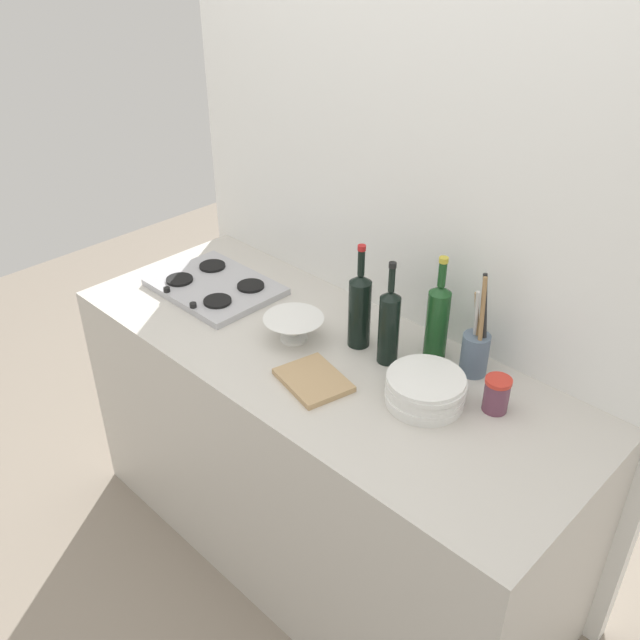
{
  "coord_description": "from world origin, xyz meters",
  "views": [
    {
      "loc": [
        1.26,
        -1.29,
        2.15
      ],
      "look_at": [
        0.0,
        0.0,
        1.02
      ],
      "focal_mm": 38.93,
      "sensor_mm": 36.0,
      "label": 1
    }
  ],
  "objects_px": {
    "wine_bottle_leftmost": "(360,309)",
    "wine_bottle_mid_left": "(438,319)",
    "utensil_crock": "(475,349)",
    "cutting_board": "(313,380)",
    "mixing_bowl": "(294,328)",
    "condiment_jar_front": "(497,394)",
    "stovetop_hob": "(215,286)",
    "wine_bottle_mid_right": "(389,325)",
    "plate_stack": "(425,390)"
  },
  "relations": [
    {
      "from": "mixing_bowl",
      "to": "cutting_board",
      "type": "xyz_separation_m",
      "value": [
        0.21,
        -0.12,
        -0.04
      ]
    },
    {
      "from": "plate_stack",
      "to": "wine_bottle_mid_right",
      "type": "distance_m",
      "value": 0.24
    },
    {
      "from": "stovetop_hob",
      "to": "wine_bottle_leftmost",
      "type": "bearing_deg",
      "value": 9.37
    },
    {
      "from": "utensil_crock",
      "to": "condiment_jar_front",
      "type": "distance_m",
      "value": 0.18
    },
    {
      "from": "stovetop_hob",
      "to": "wine_bottle_mid_right",
      "type": "distance_m",
      "value": 0.75
    },
    {
      "from": "wine_bottle_mid_right",
      "to": "wine_bottle_mid_left",
      "type": "bearing_deg",
      "value": 56.27
    },
    {
      "from": "mixing_bowl",
      "to": "condiment_jar_front",
      "type": "distance_m",
      "value": 0.68
    },
    {
      "from": "wine_bottle_mid_left",
      "to": "cutting_board",
      "type": "relative_size",
      "value": 1.62
    },
    {
      "from": "stovetop_hob",
      "to": "wine_bottle_mid_right",
      "type": "height_order",
      "value": "wine_bottle_mid_right"
    },
    {
      "from": "wine_bottle_mid_right",
      "to": "plate_stack",
      "type": "bearing_deg",
      "value": -22.2
    },
    {
      "from": "wine_bottle_mid_right",
      "to": "cutting_board",
      "type": "bearing_deg",
      "value": -109.15
    },
    {
      "from": "wine_bottle_leftmost",
      "to": "mixing_bowl",
      "type": "relative_size",
      "value": 1.78
    },
    {
      "from": "stovetop_hob",
      "to": "mixing_bowl",
      "type": "bearing_deg",
      "value": -3.27
    },
    {
      "from": "plate_stack",
      "to": "wine_bottle_mid_left",
      "type": "bearing_deg",
      "value": 120.01
    },
    {
      "from": "condiment_jar_front",
      "to": "plate_stack",
      "type": "bearing_deg",
      "value": -144.71
    },
    {
      "from": "mixing_bowl",
      "to": "condiment_jar_front",
      "type": "height_order",
      "value": "condiment_jar_front"
    },
    {
      "from": "mixing_bowl",
      "to": "wine_bottle_mid_right",
      "type": "bearing_deg",
      "value": 21.93
    },
    {
      "from": "condiment_jar_front",
      "to": "cutting_board",
      "type": "bearing_deg",
      "value": -149.33
    },
    {
      "from": "wine_bottle_mid_right",
      "to": "mixing_bowl",
      "type": "distance_m",
      "value": 0.33
    },
    {
      "from": "wine_bottle_mid_right",
      "to": "utensil_crock",
      "type": "xyz_separation_m",
      "value": [
        0.22,
        0.13,
        -0.05
      ]
    },
    {
      "from": "wine_bottle_mid_left",
      "to": "utensil_crock",
      "type": "xyz_separation_m",
      "value": [
        0.14,
        0.01,
        -0.05
      ]
    },
    {
      "from": "wine_bottle_leftmost",
      "to": "cutting_board",
      "type": "xyz_separation_m",
      "value": [
        0.04,
        -0.25,
        -0.12
      ]
    },
    {
      "from": "stovetop_hob",
      "to": "mixing_bowl",
      "type": "xyz_separation_m",
      "value": [
        0.44,
        -0.03,
        0.03
      ]
    },
    {
      "from": "condiment_jar_front",
      "to": "wine_bottle_mid_right",
      "type": "bearing_deg",
      "value": -175.66
    },
    {
      "from": "plate_stack",
      "to": "utensil_crock",
      "type": "height_order",
      "value": "utensil_crock"
    },
    {
      "from": "wine_bottle_leftmost",
      "to": "mixing_bowl",
      "type": "bearing_deg",
      "value": -143.18
    },
    {
      "from": "mixing_bowl",
      "to": "condiment_jar_front",
      "type": "relative_size",
      "value": 1.88
    },
    {
      "from": "plate_stack",
      "to": "condiment_jar_front",
      "type": "distance_m",
      "value": 0.2
    },
    {
      "from": "stovetop_hob",
      "to": "wine_bottle_mid_right",
      "type": "xyz_separation_m",
      "value": [
        0.74,
        0.09,
        0.12
      ]
    },
    {
      "from": "stovetop_hob",
      "to": "cutting_board",
      "type": "xyz_separation_m",
      "value": [
        0.65,
        -0.15,
        -0.0
      ]
    },
    {
      "from": "mixing_bowl",
      "to": "condiment_jar_front",
      "type": "xyz_separation_m",
      "value": [
        0.66,
        0.15,
        0.01
      ]
    },
    {
      "from": "plate_stack",
      "to": "cutting_board",
      "type": "xyz_separation_m",
      "value": [
        -0.29,
        -0.15,
        -0.04
      ]
    },
    {
      "from": "condiment_jar_front",
      "to": "wine_bottle_leftmost",
      "type": "bearing_deg",
      "value": -177.67
    },
    {
      "from": "wine_bottle_mid_left",
      "to": "mixing_bowl",
      "type": "distance_m",
      "value": 0.46
    },
    {
      "from": "stovetop_hob",
      "to": "utensil_crock",
      "type": "bearing_deg",
      "value": 13.3
    },
    {
      "from": "wine_bottle_leftmost",
      "to": "cutting_board",
      "type": "relative_size",
      "value": 1.66
    },
    {
      "from": "mixing_bowl",
      "to": "cutting_board",
      "type": "distance_m",
      "value": 0.25
    },
    {
      "from": "wine_bottle_mid_right",
      "to": "utensil_crock",
      "type": "distance_m",
      "value": 0.27
    },
    {
      "from": "stovetop_hob",
      "to": "wine_bottle_mid_left",
      "type": "distance_m",
      "value": 0.86
    },
    {
      "from": "condiment_jar_front",
      "to": "wine_bottle_mid_left",
      "type": "bearing_deg",
      "value": 160.52
    },
    {
      "from": "condiment_jar_front",
      "to": "cutting_board",
      "type": "xyz_separation_m",
      "value": [
        -0.45,
        -0.27,
        -0.04
      ]
    },
    {
      "from": "stovetop_hob",
      "to": "wine_bottle_leftmost",
      "type": "height_order",
      "value": "wine_bottle_leftmost"
    },
    {
      "from": "stovetop_hob",
      "to": "wine_bottle_mid_right",
      "type": "bearing_deg",
      "value": 7.19
    },
    {
      "from": "stovetop_hob",
      "to": "wine_bottle_mid_right",
      "type": "relative_size",
      "value": 1.3
    },
    {
      "from": "wine_bottle_mid_left",
      "to": "cutting_board",
      "type": "distance_m",
      "value": 0.42
    },
    {
      "from": "stovetop_hob",
      "to": "condiment_jar_front",
      "type": "height_order",
      "value": "condiment_jar_front"
    },
    {
      "from": "wine_bottle_leftmost",
      "to": "wine_bottle_mid_left",
      "type": "height_order",
      "value": "wine_bottle_leftmost"
    },
    {
      "from": "cutting_board",
      "to": "wine_bottle_mid_left",
      "type": "bearing_deg",
      "value": 65.36
    },
    {
      "from": "wine_bottle_leftmost",
      "to": "wine_bottle_mid_right",
      "type": "height_order",
      "value": "wine_bottle_leftmost"
    },
    {
      "from": "wine_bottle_leftmost",
      "to": "utensil_crock",
      "type": "xyz_separation_m",
      "value": [
        0.35,
        0.13,
        -0.05
      ]
    }
  ]
}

